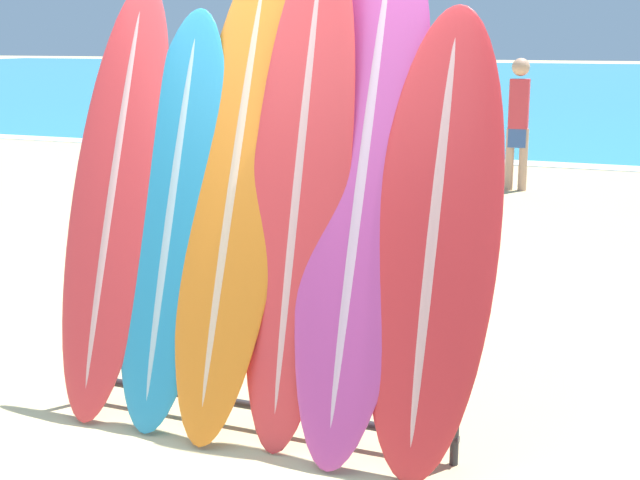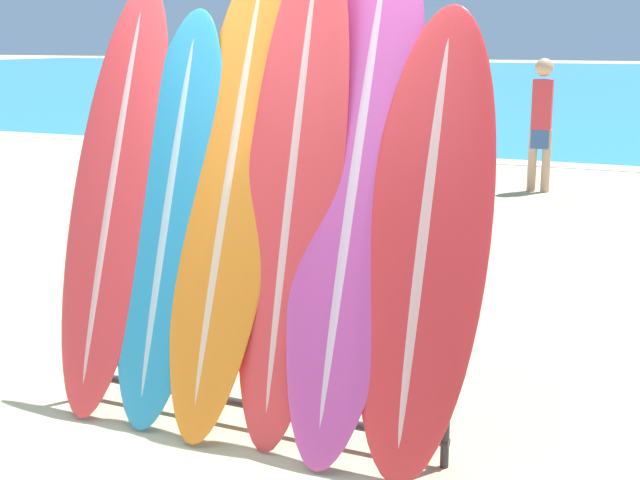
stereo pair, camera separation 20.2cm
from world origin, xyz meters
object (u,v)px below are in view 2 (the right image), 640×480
at_px(surfboard_slot_1, 170,216).
at_px(person_mid_beach, 541,120).
at_px(surfboard_rack, 252,347).
at_px(surfboard_slot_4, 355,190).
at_px(surfboard_slot_5, 425,241).
at_px(surfboard_slot_0, 115,196).
at_px(surfboard_slot_3, 293,189).
at_px(surfboard_slot_2, 231,189).

distance_m(surfboard_slot_1, person_mid_beach, 7.65).
distance_m(surfboard_rack, person_mid_beach, 7.71).
bearing_deg(surfboard_slot_4, surfboard_slot_1, -175.78).
bearing_deg(surfboard_slot_5, surfboard_slot_0, 178.92).
height_order(surfboard_slot_3, surfboard_slot_4, surfboard_slot_4).
height_order(surfboard_slot_1, surfboard_slot_3, surfboard_slot_3).
xyz_separation_m(surfboard_slot_2, surfboard_slot_4, (0.65, 0.02, 0.04)).
height_order(surfboard_slot_3, surfboard_slot_5, surfboard_slot_3).
xyz_separation_m(surfboard_rack, surfboard_slot_4, (0.49, 0.13, 0.79)).
bearing_deg(surfboard_slot_0, surfboard_slot_5, -1.08).
bearing_deg(surfboard_slot_1, surfboard_slot_4, 4.22).
relative_size(surfboard_rack, surfboard_slot_4, 0.83).
bearing_deg(surfboard_rack, surfboard_slot_3, 27.60).
relative_size(surfboard_slot_3, surfboard_slot_5, 1.17).
relative_size(surfboard_slot_5, person_mid_beach, 1.24).
relative_size(surfboard_rack, surfboard_slot_5, 0.98).
relative_size(surfboard_slot_1, surfboard_slot_3, 0.85).
xyz_separation_m(surfboard_slot_1, surfboard_slot_5, (1.34, -0.01, 0.00)).
distance_m(surfboard_rack, surfboard_slot_0, 1.08).
bearing_deg(surfboard_slot_5, surfboard_slot_2, 176.22).
bearing_deg(surfboard_rack, surfboard_slot_4, 14.73).
height_order(surfboard_slot_2, person_mid_beach, surfboard_slot_2).
xyz_separation_m(surfboard_rack, surfboard_slot_3, (0.18, 0.09, 0.78)).
distance_m(surfboard_slot_5, person_mid_beach, 7.72).
xyz_separation_m(surfboard_slot_0, surfboard_slot_3, (1.02, 0.02, 0.10)).
distance_m(surfboard_slot_0, surfboard_slot_4, 1.33).
height_order(surfboard_rack, surfboard_slot_4, surfboard_slot_4).
bearing_deg(person_mid_beach, surfboard_slot_1, 83.56).
distance_m(surfboard_rack, surfboard_slot_2, 0.78).
height_order(surfboard_rack, person_mid_beach, person_mid_beach).
bearing_deg(person_mid_beach, surfboard_slot_3, 88.59).
distance_m(surfboard_slot_1, surfboard_slot_3, 0.69).
relative_size(surfboard_rack, surfboard_slot_1, 0.98).
bearing_deg(surfboard_slot_1, person_mid_beach, 87.22).
xyz_separation_m(surfboard_rack, person_mid_beach, (-0.12, 7.70, 0.48)).
distance_m(surfboard_slot_0, surfboard_slot_3, 1.03).
height_order(surfboard_rack, surfboard_slot_1, surfboard_slot_1).
distance_m(surfboard_rack, surfboard_slot_5, 1.05).
distance_m(surfboard_slot_1, surfboard_slot_5, 1.34).
distance_m(surfboard_slot_0, surfboard_slot_5, 1.70).
bearing_deg(person_mid_beach, surfboard_slot_0, 80.93).
xyz_separation_m(surfboard_slot_0, surfboard_slot_2, (0.68, 0.04, 0.08)).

